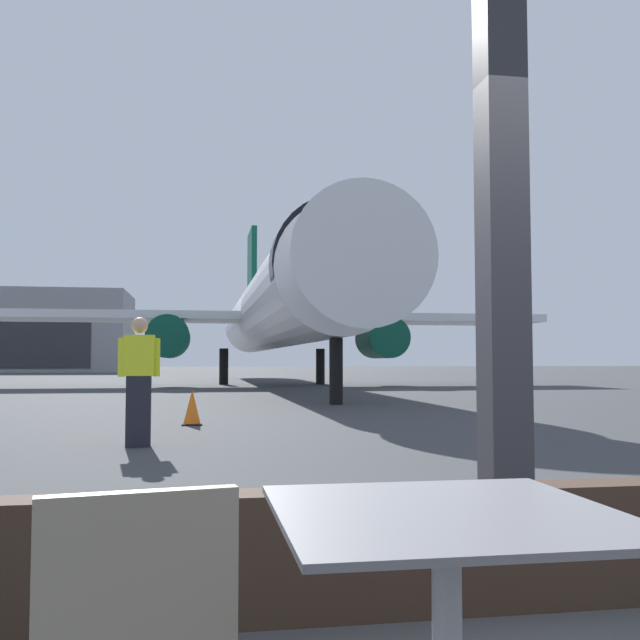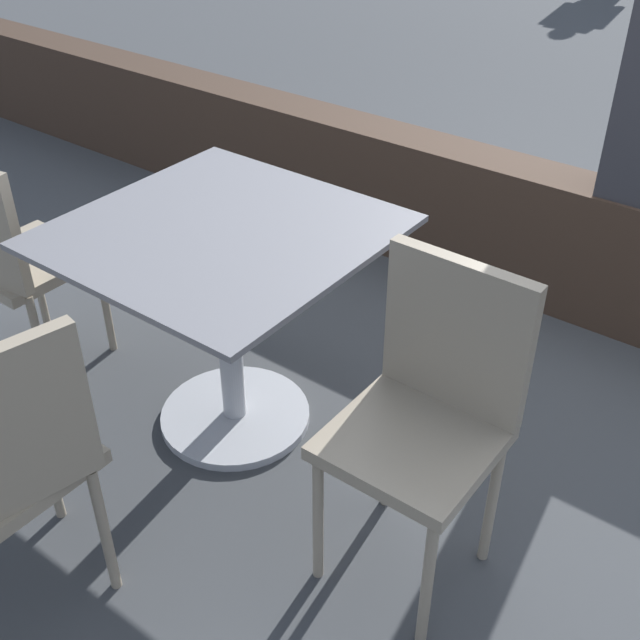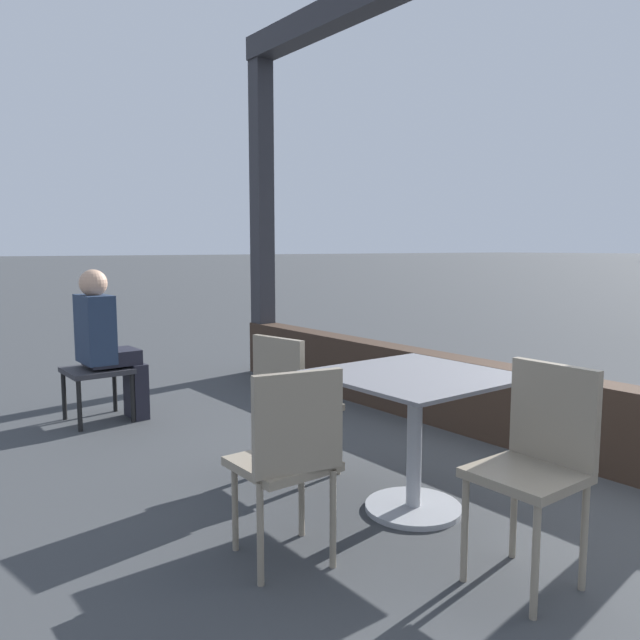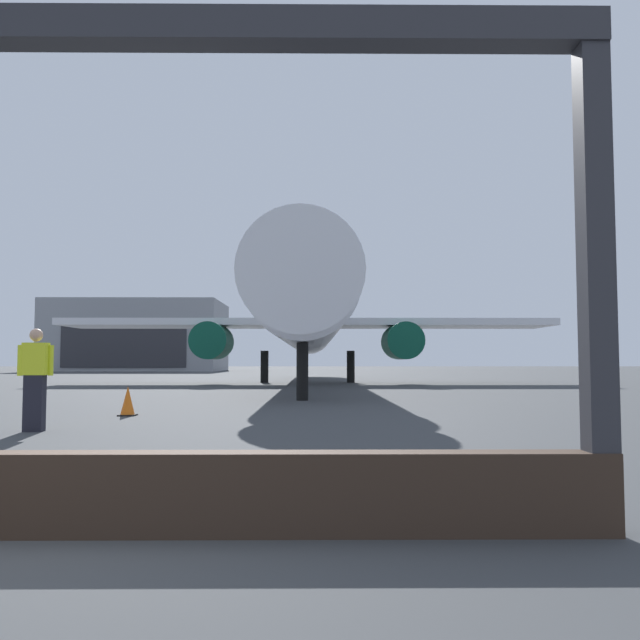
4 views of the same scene
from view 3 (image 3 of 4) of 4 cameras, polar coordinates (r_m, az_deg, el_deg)
dining_table at (r=3.36m, az=8.74°, el=-9.48°), size 0.90×0.90×0.75m
cafe_chair_window_left at (r=2.79m, az=19.53°, el=-11.49°), size 0.40×0.40×0.93m
cafe_chair_window_right at (r=2.75m, az=-2.85°, el=-11.97°), size 0.45×0.45×0.90m
cafe_chair_aisle_left at (r=3.77m, az=-2.79°, el=-6.93°), size 0.44×0.44×0.89m
lounge_bench at (r=5.35m, az=-19.89°, el=-4.82°), size 0.48×0.48×0.44m
seated_passenger at (r=5.31m, az=-19.24°, el=-1.70°), size 0.42×0.46×1.24m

